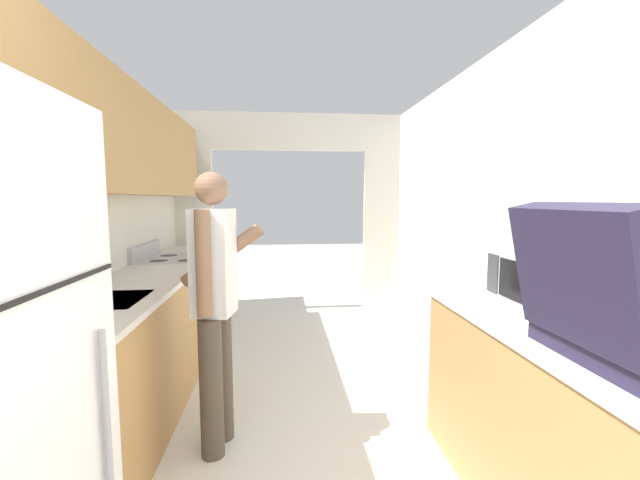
{
  "coord_description": "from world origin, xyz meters",
  "views": [
    {
      "loc": [
        -0.12,
        -0.44,
        1.45
      ],
      "look_at": [
        0.23,
        3.04,
        1.08
      ],
      "focal_mm": 22.0,
      "sensor_mm": 36.0,
      "label": 1
    }
  ],
  "objects_px": {
    "range_oven": "(179,304)",
    "microwave": "(542,279)",
    "suitcase": "(620,312)",
    "person": "(214,304)"
  },
  "relations": [
    {
      "from": "person",
      "to": "suitcase",
      "type": "height_order",
      "value": "person"
    },
    {
      "from": "suitcase",
      "to": "microwave",
      "type": "relative_size",
      "value": 1.12
    },
    {
      "from": "suitcase",
      "to": "microwave",
      "type": "height_order",
      "value": "suitcase"
    },
    {
      "from": "suitcase",
      "to": "microwave",
      "type": "bearing_deg",
      "value": 73.68
    },
    {
      "from": "range_oven",
      "to": "microwave",
      "type": "height_order",
      "value": "microwave"
    },
    {
      "from": "range_oven",
      "to": "suitcase",
      "type": "bearing_deg",
      "value": -50.95
    },
    {
      "from": "microwave",
      "to": "person",
      "type": "bearing_deg",
      "value": 167.23
    },
    {
      "from": "person",
      "to": "suitcase",
      "type": "xyz_separation_m",
      "value": [
        1.51,
        -1.05,
        0.22
      ]
    },
    {
      "from": "range_oven",
      "to": "person",
      "type": "bearing_deg",
      "value": -68.99
    },
    {
      "from": "suitcase",
      "to": "microwave",
      "type": "xyz_separation_m",
      "value": [
        0.19,
        0.66,
        -0.03
      ]
    }
  ]
}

